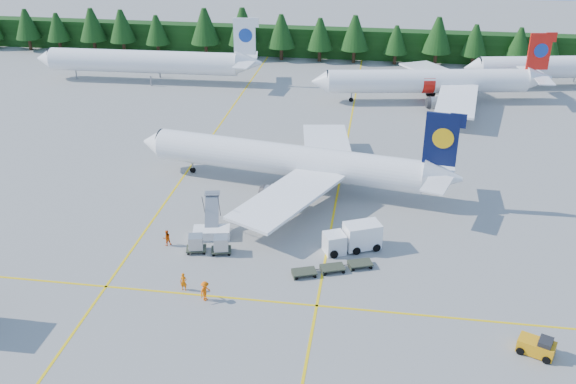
# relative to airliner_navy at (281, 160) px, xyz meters

# --- Properties ---
(ground) EXTENTS (320.00, 320.00, 0.00)m
(ground) POSITION_rel_airliner_navy_xyz_m (1.21, -18.24, -3.47)
(ground) COLOR gray
(ground) RESTS_ON ground
(taxi_stripe_a) EXTENTS (0.25, 120.00, 0.01)m
(taxi_stripe_a) POSITION_rel_airliner_navy_xyz_m (-12.79, 1.76, -3.46)
(taxi_stripe_a) COLOR yellow
(taxi_stripe_a) RESTS_ON ground
(taxi_stripe_b) EXTENTS (0.25, 120.00, 0.01)m
(taxi_stripe_b) POSITION_rel_airliner_navy_xyz_m (7.21, 1.76, -3.46)
(taxi_stripe_b) COLOR yellow
(taxi_stripe_b) RESTS_ON ground
(taxi_stripe_cross) EXTENTS (80.00, 0.25, 0.01)m
(taxi_stripe_cross) POSITION_rel_airliner_navy_xyz_m (1.21, -24.24, -3.46)
(taxi_stripe_cross) COLOR yellow
(taxi_stripe_cross) RESTS_ON ground
(treeline_hedge) EXTENTS (220.00, 4.00, 6.00)m
(treeline_hedge) POSITION_rel_airliner_navy_xyz_m (1.21, 63.76, -0.47)
(treeline_hedge) COLOR black
(treeline_hedge) RESTS_ON ground
(airliner_navy) EXTENTS (39.43, 32.19, 11.53)m
(airliner_navy) POSITION_rel_airliner_navy_xyz_m (0.00, 0.00, 0.00)
(airliner_navy) COLOR white
(airliner_navy) RESTS_ON ground
(airliner_red) EXTENTS (39.46, 32.20, 11.55)m
(airliner_red) POSITION_rel_airliner_navy_xyz_m (18.58, 36.30, 0.00)
(airliner_red) COLOR white
(airliner_red) RESTS_ON ground
(airliner_far_left) EXTENTS (41.84, 5.31, 12.16)m
(airliner_far_left) POSITION_rel_airliner_navy_xyz_m (-33.55, 40.51, 0.35)
(airliner_far_left) COLOR white
(airliner_far_left) RESTS_ON ground
(airliner_far_right) EXTENTS (39.99, 11.04, 11.74)m
(airliner_far_right) POSITION_rel_airliner_navy_xyz_m (44.57, 48.96, 0.21)
(airliner_far_right) COLOR white
(airliner_far_right) RESTS_ON ground
(airstairs) EXTENTS (4.22, 5.72, 3.50)m
(airstairs) POSITION_rel_airliner_navy_xyz_m (-5.33, -13.43, -2.70)
(airstairs) COLOR white
(airstairs) RESTS_ON ground
(service_truck) EXTENTS (6.20, 4.37, 2.82)m
(service_truck) POSITION_rel_airliner_navy_xyz_m (9.74, -14.02, -2.07)
(service_truck) COLOR white
(service_truck) RESTS_ON ground
(baggage_tug) EXTENTS (3.22, 2.53, 1.53)m
(baggage_tug) POSITION_rel_airliner_navy_xyz_m (25.51, -27.98, -2.72)
(baggage_tug) COLOR orange
(baggage_tug) RESTS_ON ground
(dolly_train) EXTENTS (7.95, 4.49, 0.13)m
(dolly_train) POSITION_rel_airliner_navy_xyz_m (8.11, -18.39, -3.03)
(dolly_train) COLOR #363D2C
(dolly_train) RESTS_ON ground
(uld_pair) EXTENTS (4.94, 2.14, 1.56)m
(uld_pair) POSITION_rel_airliner_navy_xyz_m (-4.78, -16.79, -2.42)
(uld_pair) COLOR #363D2C
(uld_pair) RESTS_ON ground
(crew_a) EXTENTS (0.67, 0.45, 1.80)m
(crew_a) POSITION_rel_airliner_navy_xyz_m (-5.33, -23.65, -2.57)
(crew_a) COLOR #E96604
(crew_a) RESTS_ON ground
(crew_b) EXTENTS (1.07, 1.03, 1.74)m
(crew_b) POSITION_rel_airliner_navy_xyz_m (-9.45, -16.07, -2.60)
(crew_b) COLOR #DB4604
(crew_b) RESTS_ON ground
(crew_c) EXTENTS (0.82, 0.96, 1.98)m
(crew_c) POSITION_rel_airliner_navy_xyz_m (-2.92, -24.89, -2.48)
(crew_c) COLOR #FF5D05
(crew_c) RESTS_ON ground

